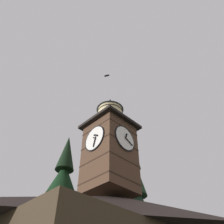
# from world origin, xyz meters

# --- Properties ---
(clock_tower) EXTENTS (3.95, 3.95, 9.35)m
(clock_tower) POSITION_xyz_m (0.40, -2.73, 11.93)
(clock_tower) COLOR #4C3323
(clock_tower) RESTS_ON building_main
(flying_bird_high) EXTENTS (0.39, 0.55, 0.14)m
(flying_bird_high) POSITION_xyz_m (1.07, -2.55, 20.08)
(flying_bird_high) COLOR black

